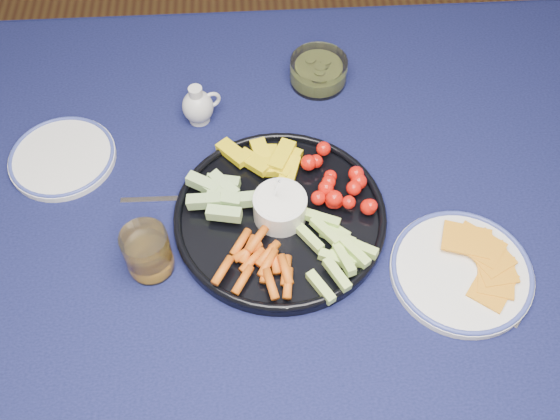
{
  "coord_description": "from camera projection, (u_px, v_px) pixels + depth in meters",
  "views": [
    {
      "loc": [
        -0.02,
        -0.66,
        1.67
      ],
      "look_at": [
        0.01,
        -0.05,
        0.78
      ],
      "focal_mm": 40.0,
      "sensor_mm": 36.0,
      "label": 1
    }
  ],
  "objects": [
    {
      "name": "creamer_pitcher",
      "position": [
        198.0,
        106.0,
        1.21
      ],
      "size": [
        0.08,
        0.06,
        0.09
      ],
      "color": "silver",
      "rests_on": "dining_table"
    },
    {
      "name": "pickle_bowl",
      "position": [
        318.0,
        72.0,
        1.29
      ],
      "size": [
        0.12,
        0.12,
        0.05
      ],
      "color": "white",
      "rests_on": "dining_table"
    },
    {
      "name": "side_plate_extra",
      "position": [
        62.0,
        157.0,
        1.18
      ],
      "size": [
        0.2,
        0.2,
        0.02
      ],
      "color": "white",
      "rests_on": "dining_table"
    },
    {
      "name": "juice_tumbler",
      "position": [
        148.0,
        254.0,
        1.02
      ],
      "size": [
        0.08,
        0.08,
        0.09
      ],
      "color": "white",
      "rests_on": "dining_table"
    },
    {
      "name": "dining_table",
      "position": [
        272.0,
        225.0,
        1.21
      ],
      "size": [
        1.67,
        1.07,
        0.75
      ],
      "color": "#502E1A",
      "rests_on": "ground"
    },
    {
      "name": "fork_left",
      "position": [
        178.0,
        199.0,
        1.13
      ],
      "size": [
        0.18,
        0.02,
        0.0
      ],
      "color": "white",
      "rests_on": "dining_table"
    },
    {
      "name": "crudite_platter",
      "position": [
        278.0,
        214.0,
        1.09
      ],
      "size": [
        0.37,
        0.37,
        0.12
      ],
      "color": "black",
      "rests_on": "dining_table"
    },
    {
      "name": "fork_right",
      "position": [
        480.0,
        301.0,
        1.02
      ],
      "size": [
        0.14,
        0.12,
        0.0
      ],
      "color": "white",
      "rests_on": "dining_table"
    },
    {
      "name": "cheese_plate",
      "position": [
        462.0,
        270.0,
        1.04
      ],
      "size": [
        0.24,
        0.24,
        0.03
      ],
      "color": "white",
      "rests_on": "dining_table"
    }
  ]
}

